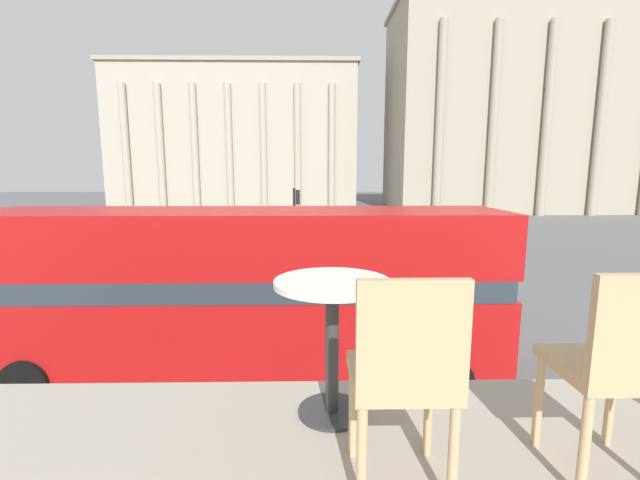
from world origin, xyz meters
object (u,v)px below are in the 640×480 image
(cafe_dining_table, at_px, (332,317))
(pedestrian_olive, at_px, (319,229))
(cafe_chair_1, at_px, (618,363))
(traffic_light_mid, at_px, (296,216))
(plaza_building_right, at_px, (540,110))
(cafe_chair_0, at_px, (404,372))
(pedestrian_blue, at_px, (335,224))
(plaza_building_left, at_px, (238,138))
(double_decker_bus, at_px, (245,286))
(pedestrian_black, at_px, (101,266))
(traffic_light_near, at_px, (387,249))

(cafe_dining_table, relative_size, pedestrian_olive, 0.42)
(cafe_dining_table, relative_size, cafe_chair_1, 0.80)
(cafe_dining_table, height_order, traffic_light_mid, cafe_dining_table)
(cafe_chair_1, bearing_deg, plaza_building_right, 55.71)
(cafe_chair_1, bearing_deg, traffic_light_mid, 88.90)
(cafe_chair_0, distance_m, pedestrian_blue, 29.04)
(plaza_building_left, bearing_deg, cafe_chair_1, -79.09)
(pedestrian_olive, bearing_deg, pedestrian_blue, -144.68)
(double_decker_bus, relative_size, pedestrian_blue, 6.29)
(plaza_building_right, bearing_deg, cafe_dining_table, -118.36)
(pedestrian_blue, distance_m, pedestrian_olive, 2.87)
(double_decker_bus, height_order, cafe_chair_1, cafe_chair_1)
(plaza_building_right, bearing_deg, pedestrian_blue, -138.83)
(plaza_building_right, bearing_deg, pedestrian_black, -134.91)
(cafe_chair_1, relative_size, pedestrian_blue, 0.50)
(cafe_chair_0, bearing_deg, cafe_dining_table, 111.18)
(cafe_chair_0, xyz_separation_m, traffic_light_mid, (-1.16, 19.21, -1.40))
(pedestrian_black, bearing_deg, pedestrian_olive, 104.29)
(plaza_building_left, height_order, plaza_building_right, plaza_building_right)
(cafe_chair_1, height_order, traffic_light_mid, cafe_chair_1)
(plaza_building_left, relative_size, pedestrian_black, 19.16)
(plaza_building_right, xyz_separation_m, pedestrian_blue, (-25.99, -22.73, -11.03))
(cafe_dining_table, distance_m, pedestrian_black, 17.35)
(traffic_light_mid, bearing_deg, cafe_chair_0, -86.56)
(cafe_chair_1, bearing_deg, double_decker_bus, 102.27)
(pedestrian_blue, bearing_deg, cafe_dining_table, -0.35)
(plaza_building_left, height_order, pedestrian_black, plaza_building_left)
(traffic_light_near, bearing_deg, traffic_light_mid, 109.36)
(cafe_chair_0, height_order, pedestrian_black, cafe_chair_0)
(cafe_chair_0, relative_size, plaza_building_right, 0.03)
(cafe_chair_0, distance_m, pedestrian_olive, 26.43)
(cafe_chair_1, height_order, pedestrian_blue, cafe_chair_1)
(cafe_chair_0, xyz_separation_m, pedestrian_olive, (0.07, 26.26, -2.97))
(cafe_chair_1, distance_m, plaza_building_right, 58.47)
(plaza_building_right, bearing_deg, cafe_chair_1, -117.14)
(cafe_dining_table, bearing_deg, pedestrian_olive, 89.29)
(plaza_building_left, bearing_deg, pedestrian_black, -87.51)
(cafe_dining_table, height_order, cafe_chair_1, cafe_chair_1)
(plaza_building_right, height_order, pedestrian_black, plaza_building_right)
(cafe_chair_0, relative_size, cafe_chair_1, 1.00)
(cafe_dining_table, xyz_separation_m, cafe_chair_0, (0.25, -0.58, -0.02))
(plaza_building_right, height_order, pedestrian_blue, plaza_building_right)
(double_decker_bus, relative_size, traffic_light_mid, 2.87)
(cafe_dining_table, bearing_deg, cafe_chair_0, -66.68)
(plaza_building_right, relative_size, pedestrian_black, 21.05)
(cafe_chair_0, height_order, traffic_light_near, cafe_chair_0)
(double_decker_bus, xyz_separation_m, plaza_building_right, (29.15, 43.77, 9.90))
(plaza_building_left, height_order, traffic_light_near, plaza_building_left)
(cafe_dining_table, xyz_separation_m, pedestrian_olive, (0.32, 25.69, -2.99))
(double_decker_bus, height_order, traffic_light_near, double_decker_bus)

